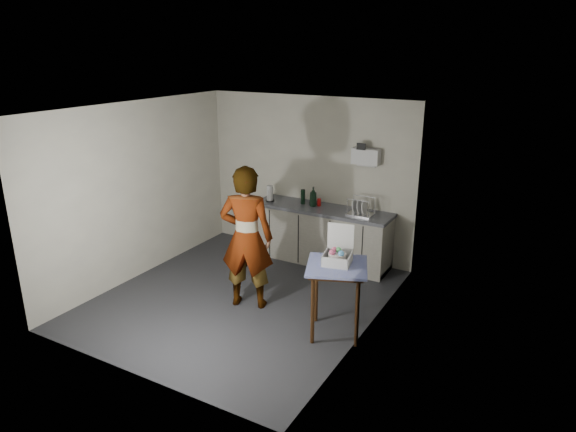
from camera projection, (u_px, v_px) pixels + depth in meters
The scene contains 15 objects.
ground at pixel (242, 298), 7.12m from camera, with size 4.00×4.00×0.00m, color #2A2B2F.
wall_back at pixel (308, 177), 8.36m from camera, with size 3.60×0.02×2.60m, color beige.
wall_right at pixel (368, 232), 5.88m from camera, with size 0.02×4.00×2.60m, color beige.
wall_left at pixel (138, 191), 7.54m from camera, with size 0.02×4.00×2.60m, color beige.
ceiling at pixel (236, 109), 6.30m from camera, with size 3.60×4.00×0.01m, color white.
kitchen_counter at pixel (322, 237), 8.21m from camera, with size 2.24×0.62×0.91m.
wall_shelf at pixel (366, 157), 7.69m from camera, with size 0.42×0.18×0.37m.
side_table at pixel (337, 274), 6.01m from camera, with size 0.90×0.90×0.90m.
standing_man at pixel (247, 238), 6.66m from camera, with size 0.70×0.46×1.92m, color #B2A593.
soap_bottle at pixel (313, 197), 8.09m from camera, with size 0.12×0.12×0.31m, color black.
soda_can at pixel (319, 202), 8.13m from camera, with size 0.06×0.06×0.12m, color red.
dark_bottle at pixel (303, 197), 8.22m from camera, with size 0.07×0.07×0.24m, color black.
paper_towel at pixel (270, 194), 8.37m from camera, with size 0.15×0.15×0.26m.
dish_rack at pixel (360, 211), 7.71m from camera, with size 0.38×0.29×0.27m.
bakery_box at pixel (338, 255), 6.00m from camera, with size 0.38×0.39×0.44m.
Camera 1 is at (3.68, -5.27, 3.33)m, focal length 32.00 mm.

